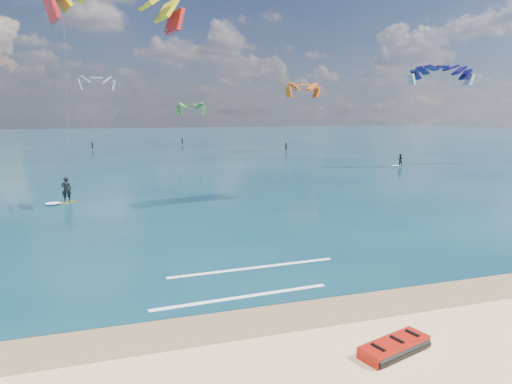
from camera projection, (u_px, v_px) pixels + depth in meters
ground at (173, 177)px, 51.19m from camera, size 320.00×320.00×0.00m
wet_sand_strip at (305, 313)px, 16.44m from camera, size 320.00×2.40×0.01m
sea at (139, 142)px, 111.29m from camera, size 320.00×200.00×0.04m
packed_kite_left at (394, 352)px, 13.77m from camera, size 2.83×1.87×0.43m
kitesurfer_main at (90, 92)px, 32.25m from camera, size 11.80×9.35×16.61m
kitesurfer_far at (422, 109)px, 58.61m from camera, size 9.79×5.60×14.30m
shoreline_foam at (248, 280)px, 19.53m from camera, size 9.03×3.68×0.01m
distant_kites at (102, 119)px, 83.30m from camera, size 66.40×29.40×14.74m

